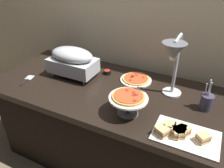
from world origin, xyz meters
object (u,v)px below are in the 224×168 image
(sandwich_platter, at_px, (181,133))
(serving_spatula, at_px, (27,80))
(pizza_plate_front, at_px, (136,79))
(utensil_holder, at_px, (206,102))
(sauce_cup_near, at_px, (107,72))
(sauce_cup_far, at_px, (56,63))
(chafing_dish, at_px, (72,60))
(heat_lamp, at_px, (174,56))
(pizza_plate_center, at_px, (128,99))

(sandwich_platter, height_order, serving_spatula, sandwich_platter)
(pizza_plate_front, relative_size, utensil_holder, 1.15)
(serving_spatula, bearing_deg, sauce_cup_near, 35.84)
(pizza_plate_front, distance_m, sauce_cup_near, 0.27)
(sauce_cup_far, bearing_deg, pizza_plate_front, 4.34)
(chafing_dish, distance_m, utensil_holder, 1.07)
(sandwich_platter, xyz_separation_m, sauce_cup_near, (-0.73, 0.49, -0.01))
(heat_lamp, height_order, utensil_holder, heat_lamp)
(chafing_dish, xyz_separation_m, pizza_plate_center, (0.62, -0.27, -0.03))
(chafing_dish, relative_size, serving_spatula, 2.28)
(sauce_cup_near, bearing_deg, utensil_holder, -10.48)
(chafing_dish, xyz_separation_m, sauce_cup_near, (0.24, 0.16, -0.12))
(sandwich_platter, relative_size, utensil_holder, 1.65)
(sauce_cup_near, bearing_deg, sauce_cup_far, -173.50)
(utensil_holder, xyz_separation_m, serving_spatula, (-1.37, -0.24, -0.06))
(pizza_plate_front, bearing_deg, heat_lamp, -33.23)
(chafing_dish, bearing_deg, utensil_holder, 0.20)
(chafing_dish, bearing_deg, serving_spatula, -142.02)
(sauce_cup_far, bearing_deg, chafing_dish, -19.53)
(pizza_plate_center, distance_m, sandwich_platter, 0.37)
(utensil_holder, bearing_deg, sandwich_platter, -105.45)
(pizza_plate_center, relative_size, sandwich_platter, 0.68)
(chafing_dish, xyz_separation_m, pizza_plate_front, (0.51, 0.16, -0.13))
(chafing_dish, height_order, heat_lamp, heat_lamp)
(sandwich_platter, height_order, utensil_holder, utensil_holder)
(pizza_plate_center, xyz_separation_m, serving_spatula, (-0.92, 0.04, -0.11))
(heat_lamp, xyz_separation_m, pizza_plate_center, (-0.20, -0.23, -0.24))
(sauce_cup_far, relative_size, utensil_holder, 0.29)
(heat_lamp, relative_size, pizza_plate_front, 1.81)
(sauce_cup_far, bearing_deg, utensil_holder, -4.00)
(pizza_plate_center, xyz_separation_m, sauce_cup_far, (-0.89, 0.37, -0.09))
(chafing_dish, bearing_deg, sauce_cup_far, 160.47)
(pizza_plate_front, bearing_deg, sauce_cup_far, -175.66)
(heat_lamp, bearing_deg, utensil_holder, 11.25)
(sandwich_platter, distance_m, sauce_cup_near, 0.88)
(sauce_cup_near, relative_size, serving_spatula, 0.37)
(sauce_cup_near, relative_size, utensil_holder, 0.29)
(pizza_plate_center, relative_size, utensil_holder, 1.12)
(sandwich_platter, relative_size, serving_spatula, 2.13)
(heat_lamp, relative_size, sauce_cup_near, 7.22)
(chafing_dish, xyz_separation_m, utensil_holder, (1.06, 0.00, -0.08))
(heat_lamp, height_order, sauce_cup_far, heat_lamp)
(sandwich_platter, distance_m, sauce_cup_far, 1.32)
(chafing_dish, height_order, utensil_holder, chafing_dish)
(heat_lamp, bearing_deg, sauce_cup_near, 160.69)
(chafing_dish, bearing_deg, heat_lamp, -3.20)
(heat_lamp, distance_m, pizza_plate_front, 0.50)
(sauce_cup_far, height_order, serving_spatula, sauce_cup_far)
(sauce_cup_near, bearing_deg, pizza_plate_front, 0.13)
(utensil_holder, distance_m, serving_spatula, 1.39)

